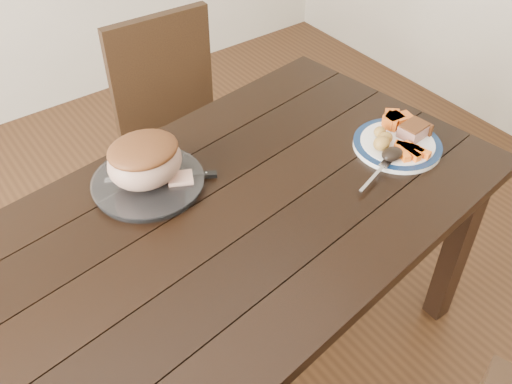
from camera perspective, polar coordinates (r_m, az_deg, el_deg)
ground at (r=2.13m, az=-2.14°, el=-16.87°), size 4.00×4.00×0.00m
dining_table at (r=1.61m, az=-2.73°, el=-4.55°), size 1.71×1.11×0.75m
chair_far at (r=2.29m, az=-7.70°, el=6.77°), size 0.44×0.45×0.93m
dinner_plate at (r=1.82m, az=13.93°, el=4.57°), size 0.27×0.27×0.02m
plate_rim at (r=1.81m, az=13.97°, el=4.79°), size 0.27×0.27×0.02m
serving_platter at (r=1.65m, az=-10.71°, el=0.87°), size 0.31×0.31×0.02m
pork_slice at (r=1.84m, az=15.47°, el=5.90°), size 0.09×0.07×0.04m
roasted_potatoes at (r=1.78m, az=12.52°, el=5.17°), size 0.09×0.09×0.04m
carrot_batons at (r=1.77m, az=15.15°, el=4.03°), size 0.09×0.11×0.02m
pumpkin_wedges at (r=1.87m, az=13.73°, el=7.01°), size 0.10×0.09×0.04m
dark_mushroom at (r=1.73m, az=13.47°, el=3.73°), size 0.07×0.05×0.03m
fork at (r=1.68m, az=12.06°, el=1.90°), size 0.17×0.07×0.00m
roast_joint at (r=1.60m, az=-11.05°, el=2.96°), size 0.21×0.18×0.14m
cut_slice at (r=1.63m, az=-7.56°, el=1.33°), size 0.09×0.08×0.02m
carving_knife at (r=1.66m, az=-7.36°, el=1.52°), size 0.29×0.18×0.01m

